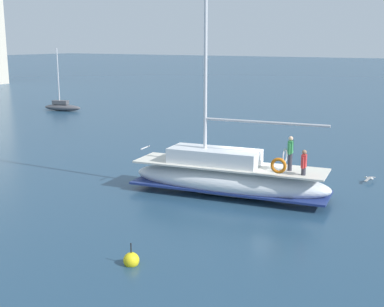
{
  "coord_description": "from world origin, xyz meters",
  "views": [
    {
      "loc": [
        -22.8,
        -9.67,
        7.2
      ],
      "look_at": [
        -1.59,
        2.61,
        1.8
      ],
      "focal_mm": 48.14,
      "sensor_mm": 36.0,
      "label": 1
    }
  ],
  "objects_px": {
    "moored_catamaran": "(62,106)",
    "mooring_buoy": "(131,260)",
    "seagull": "(370,178)",
    "main_sailboat": "(227,176)"
  },
  "relations": [
    {
      "from": "moored_catamaran",
      "to": "mooring_buoy",
      "type": "xyz_separation_m",
      "value": [
        -26.85,
        -28.92,
        -0.32
      ]
    },
    {
      "from": "moored_catamaran",
      "to": "seagull",
      "type": "relative_size",
      "value": 5.72
    },
    {
      "from": "mooring_buoy",
      "to": "moored_catamaran",
      "type": "bearing_deg",
      "value": 47.12
    },
    {
      "from": "mooring_buoy",
      "to": "main_sailboat",
      "type": "bearing_deg",
      "value": 5.09
    },
    {
      "from": "main_sailboat",
      "to": "seagull",
      "type": "bearing_deg",
      "value": -43.82
    },
    {
      "from": "main_sailboat",
      "to": "mooring_buoy",
      "type": "bearing_deg",
      "value": -174.91
    },
    {
      "from": "main_sailboat",
      "to": "moored_catamaran",
      "type": "bearing_deg",
      "value": 57.06
    },
    {
      "from": "main_sailboat",
      "to": "moored_catamaran",
      "type": "height_order",
      "value": "main_sailboat"
    },
    {
      "from": "moored_catamaran",
      "to": "seagull",
      "type": "height_order",
      "value": "moored_catamaran"
    },
    {
      "from": "main_sailboat",
      "to": "seagull",
      "type": "relative_size",
      "value": 10.74
    }
  ]
}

